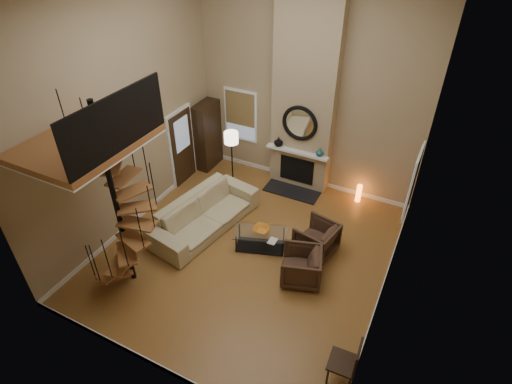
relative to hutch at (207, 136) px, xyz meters
The scene contains 32 objects.
ground 4.03m from the hutch, 45.08° to the right, with size 6.00×6.50×0.01m, color #AA7637.
back_wall 3.33m from the hutch, ahead, with size 6.00×0.02×5.50m, color tan.
front_wall 6.87m from the hutch, 65.34° to the right, with size 6.00×0.02×5.50m, color tan.
left_wall 3.31m from the hutch, 94.83° to the right, with size 0.02×6.50×5.50m, color tan.
right_wall 6.65m from the hutch, 25.69° to the right, with size 0.02×6.50×5.50m, color tan.
baseboard_back 2.94m from the hutch, ahead, with size 6.00×0.02×0.12m, color white.
baseboard_front 6.68m from the hutch, 65.30° to the right, with size 6.00×0.02×0.12m, color white.
baseboard_left 2.92m from the hutch, 94.62° to the right, with size 0.02×6.50×0.12m, color white.
baseboard_right 6.45m from the hutch, 25.73° to the right, with size 0.02×6.50×0.12m, color white.
chimney_breast 3.31m from the hutch, ahead, with size 1.60×0.38×5.50m, color tan.
hearth 2.92m from the hutch, ahead, with size 1.50×0.60×0.04m, color black.
firebox 2.80m from the hutch, ahead, with size 0.95×0.02×0.72m, color black.
mantel 2.77m from the hutch, ahead, with size 1.70×0.18×0.06m, color white.
mirror_frame 2.94m from the hutch, ahead, with size 0.94×0.94×0.10m, color black.
mirror_disc 2.94m from the hutch, ahead, with size 0.80×0.80×0.01m, color white.
vase_left 2.24m from the hutch, ahead, with size 0.24×0.24×0.25m, color black.
vase_right 3.38m from the hutch, ahead, with size 0.20×0.20×0.21m, color #164D4E.
window_back 1.18m from the hutch, 27.39° to the left, with size 1.02×0.06×1.52m.
window_right 5.83m from the hutch, ahead, with size 0.06×1.02×1.52m.
entry_door 1.00m from the hutch, 100.99° to the right, with size 0.10×1.05×2.16m.
loft 5.16m from the hutch, 81.04° to the right, with size 1.70×2.20×1.09m.
spiral_stair 4.74m from the hutch, 77.84° to the right, with size 1.47×1.47×4.06m.
hutch is the anchor object (origin of this frame).
sofa 2.90m from the hutch, 59.83° to the right, with size 2.88×1.12×0.84m, color tan.
armchair_near 4.72m from the hutch, 26.34° to the right, with size 0.81×0.84×0.76m, color #452E1F.
armchair_far 5.20m from the hutch, 35.42° to the right, with size 0.80×0.82×0.75m, color #452E1F.
coffee_table 3.96m from the hutch, 40.64° to the right, with size 1.32×0.95×0.45m.
bowl 3.89m from the hutch, 40.08° to the right, with size 0.37×0.37×0.09m, color orange.
book 4.29m from the hutch, 39.11° to the right, with size 0.18×0.24×0.02m, color gray.
floor_lamp 1.49m from the hutch, 30.43° to the right, with size 0.37×0.37×1.70m.
accent_lamp 4.55m from the hutch, ahead, with size 0.14×0.14×0.49m, color orange.
side_chair 7.41m from the hutch, 40.26° to the right, with size 0.48×0.48×0.97m.
Camera 1 is at (3.23, -6.03, 6.60)m, focal length 28.89 mm.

